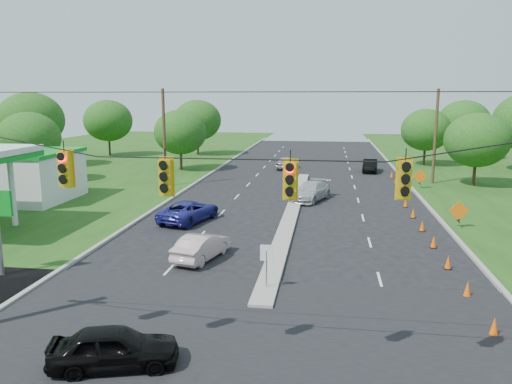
# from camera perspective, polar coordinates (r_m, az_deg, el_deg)

# --- Properties ---
(ground) EXTENTS (160.00, 160.00, 0.00)m
(ground) POSITION_cam_1_polar(r_m,az_deg,el_deg) (16.72, -1.51, -18.83)
(ground) COLOR black
(ground) RESTS_ON ground
(cross_street) EXTENTS (160.00, 14.00, 0.02)m
(cross_street) POSITION_cam_1_polar(r_m,az_deg,el_deg) (16.72, -1.51, -18.83)
(cross_street) COLOR black
(cross_street) RESTS_ON ground
(curb_left) EXTENTS (0.25, 110.00, 0.16)m
(curb_left) POSITION_cam_1_polar(r_m,az_deg,el_deg) (46.80, -7.46, 0.59)
(curb_left) COLOR gray
(curb_left) RESTS_ON ground
(curb_right) EXTENTS (0.25, 110.00, 0.16)m
(curb_right) POSITION_cam_1_polar(r_m,az_deg,el_deg) (45.70, 17.72, -0.09)
(curb_right) COLOR gray
(curb_right) RESTS_ON ground
(median) EXTENTS (1.00, 34.00, 0.18)m
(median) POSITION_cam_1_polar(r_m,az_deg,el_deg) (36.35, 4.13, -2.33)
(median) COLOR gray
(median) RESTS_ON ground
(median_sign) EXTENTS (0.55, 0.06, 2.05)m
(median_sign) POSITION_cam_1_polar(r_m,az_deg,el_deg) (21.56, 1.21, -7.57)
(median_sign) COLOR gray
(median_sign) RESTS_ON ground
(signal_span) EXTENTS (25.60, 0.32, 9.00)m
(signal_span) POSITION_cam_1_polar(r_m,az_deg,el_deg) (13.94, -2.51, -2.88)
(signal_span) COLOR #422D1C
(signal_span) RESTS_ON ground
(utility_pole_far_left) EXTENTS (0.28, 0.28, 9.00)m
(utility_pole_far_left) POSITION_cam_1_polar(r_m,az_deg,el_deg) (46.93, -10.44, 6.07)
(utility_pole_far_left) COLOR #422D1C
(utility_pole_far_left) RESTS_ON ground
(utility_pole_far_right) EXTENTS (0.28, 0.28, 9.00)m
(utility_pole_far_right) POSITION_cam_1_polar(r_m,az_deg,el_deg) (50.45, 19.81, 5.94)
(utility_pole_far_right) COLOR #422D1C
(utility_pole_far_right) RESTS_ON ground
(cone_0) EXTENTS (0.32, 0.32, 0.70)m
(cone_0) POSITION_cam_1_polar(r_m,az_deg,el_deg) (19.93, 25.57, -13.70)
(cone_0) COLOR #FF5B06
(cone_0) RESTS_ON ground
(cone_1) EXTENTS (0.32, 0.32, 0.70)m
(cone_1) POSITION_cam_1_polar(r_m,az_deg,el_deg) (23.04, 23.01, -10.17)
(cone_1) COLOR #FF5B06
(cone_1) RESTS_ON ground
(cone_2) EXTENTS (0.32, 0.32, 0.70)m
(cone_2) POSITION_cam_1_polar(r_m,az_deg,el_deg) (26.24, 21.11, -7.48)
(cone_2) COLOR #FF5B06
(cone_2) RESTS_ON ground
(cone_3) EXTENTS (0.32, 0.32, 0.70)m
(cone_3) POSITION_cam_1_polar(r_m,az_deg,el_deg) (29.51, 19.64, -5.37)
(cone_3) COLOR #FF5B06
(cone_3) RESTS_ON ground
(cone_4) EXTENTS (0.32, 0.32, 0.70)m
(cone_4) POSITION_cam_1_polar(r_m,az_deg,el_deg) (32.83, 18.47, -3.68)
(cone_4) COLOR #FF5B06
(cone_4) RESTS_ON ground
(cone_5) EXTENTS (0.32, 0.32, 0.70)m
(cone_5) POSITION_cam_1_polar(r_m,az_deg,el_deg) (36.18, 17.52, -2.30)
(cone_5) COLOR #FF5B06
(cone_5) RESTS_ON ground
(cone_6) EXTENTS (0.32, 0.32, 0.70)m
(cone_6) POSITION_cam_1_polar(r_m,az_deg,el_deg) (39.56, 16.74, -1.16)
(cone_6) COLOR #FF5B06
(cone_6) RESTS_ON ground
(cone_7) EXTENTS (0.32, 0.32, 0.70)m
(cone_7) POSITION_cam_1_polar(r_m,az_deg,el_deg) (43.04, 16.87, -0.22)
(cone_7) COLOR #FF5B06
(cone_7) RESTS_ON ground
(cone_8) EXTENTS (0.32, 0.32, 0.70)m
(cone_8) POSITION_cam_1_polar(r_m,az_deg,el_deg) (46.45, 16.25, 0.60)
(cone_8) COLOR #FF5B06
(cone_8) RESTS_ON ground
(cone_9) EXTENTS (0.32, 0.32, 0.70)m
(cone_9) POSITION_cam_1_polar(r_m,az_deg,el_deg) (49.87, 15.71, 1.31)
(cone_9) COLOR #FF5B06
(cone_9) RESTS_ON ground
(cone_10) EXTENTS (0.32, 0.32, 0.70)m
(cone_10) POSITION_cam_1_polar(r_m,az_deg,el_deg) (53.30, 15.24, 1.93)
(cone_10) COLOR #FF5B06
(cone_10) RESTS_ON ground
(work_sign_1) EXTENTS (1.27, 0.58, 1.37)m
(work_sign_1) POSITION_cam_1_polar(r_m,az_deg,el_deg) (34.12, 22.18, -2.11)
(work_sign_1) COLOR black
(work_sign_1) RESTS_ON ground
(work_sign_2) EXTENTS (1.27, 0.58, 1.37)m
(work_sign_2) POSITION_cam_1_polar(r_m,az_deg,el_deg) (47.58, 18.24, 1.63)
(work_sign_2) COLOR black
(work_sign_2) RESTS_ON ground
(tree_2) EXTENTS (5.88, 5.88, 6.86)m
(tree_2) POSITION_cam_1_polar(r_m,az_deg,el_deg) (52.83, -24.51, 5.62)
(tree_2) COLOR black
(tree_2) RESTS_ON ground
(tree_3) EXTENTS (7.56, 7.56, 8.82)m
(tree_3) POSITION_cam_1_polar(r_m,az_deg,el_deg) (64.39, -24.33, 7.52)
(tree_3) COLOR black
(tree_3) RESTS_ON ground
(tree_4) EXTENTS (6.72, 6.72, 7.84)m
(tree_4) POSITION_cam_1_polar(r_m,az_deg,el_deg) (73.06, -16.55, 7.82)
(tree_4) COLOR black
(tree_4) RESTS_ON ground
(tree_5) EXTENTS (5.88, 5.88, 6.86)m
(tree_5) POSITION_cam_1_polar(r_m,az_deg,el_deg) (56.89, -8.65, 6.78)
(tree_5) COLOR black
(tree_5) RESTS_ON ground
(tree_6) EXTENTS (6.72, 6.72, 7.84)m
(tree_6) POSITION_cam_1_polar(r_m,az_deg,el_deg) (71.81, -6.71, 8.15)
(tree_6) COLOR black
(tree_6) RESTS_ON ground
(tree_9) EXTENTS (5.88, 5.88, 6.86)m
(tree_9) POSITION_cam_1_polar(r_m,az_deg,el_deg) (50.31, 23.95, 5.45)
(tree_9) COLOR black
(tree_9) RESTS_ON ground
(tree_11) EXTENTS (6.72, 6.72, 7.84)m
(tree_11) POSITION_cam_1_polar(r_m,az_deg,el_deg) (71.55, 22.64, 7.38)
(tree_11) COLOR black
(tree_11) RESTS_ON ground
(tree_12) EXTENTS (5.88, 5.88, 6.86)m
(tree_12) POSITION_cam_1_polar(r_m,az_deg,el_deg) (63.47, 18.85, 6.73)
(tree_12) COLOR black
(tree_12) RESTS_ON ground
(black_sedan) EXTENTS (4.22, 2.59, 1.34)m
(black_sedan) POSITION_cam_1_polar(r_m,az_deg,el_deg) (16.67, -15.89, -16.74)
(black_sedan) COLOR black
(black_sedan) RESTS_ON ground
(white_sedan) EXTENTS (2.40, 4.31, 1.35)m
(white_sedan) POSITION_cam_1_polar(r_m,az_deg,el_deg) (26.02, -6.22, -6.20)
(white_sedan) COLOR #C2A6A7
(white_sedan) RESTS_ON ground
(blue_pickup) EXTENTS (3.67, 5.56, 1.42)m
(blue_pickup) POSITION_cam_1_polar(r_m,az_deg,el_deg) (33.84, -7.65, -2.15)
(blue_pickup) COLOR navy
(blue_pickup) RESTS_ON ground
(silver_car_far) EXTENTS (3.69, 5.48, 1.48)m
(silver_car_far) POSITION_cam_1_polar(r_m,az_deg,el_deg) (40.50, 6.23, 0.07)
(silver_car_far) COLOR #B3B4B6
(silver_car_far) RESTS_ON ground
(silver_car_oncoming) EXTENTS (2.58, 4.62, 1.48)m
(silver_car_oncoming) POSITION_cam_1_polar(r_m,az_deg,el_deg) (58.04, 3.56, 3.39)
(silver_car_oncoming) COLOR #949598
(silver_car_oncoming) RESTS_ON ground
(dark_car_receding) EXTENTS (1.99, 4.52, 1.44)m
(dark_car_receding) POSITION_cam_1_polar(r_m,az_deg,el_deg) (57.03, 12.91, 2.98)
(dark_car_receding) COLOR black
(dark_car_receding) RESTS_ON ground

